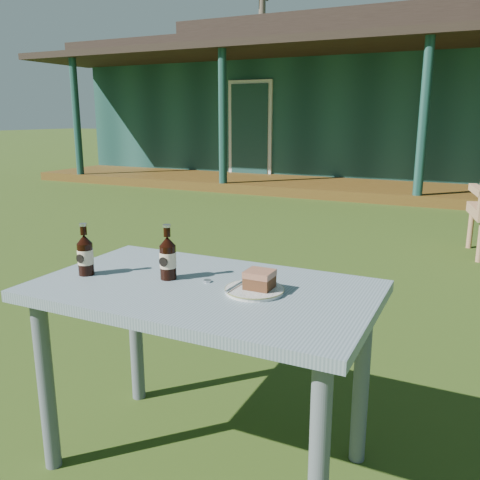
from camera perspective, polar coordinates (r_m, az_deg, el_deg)
The scene contains 10 objects.
ground at distance 3.45m, azimuth 9.46°, elevation -8.62°, with size 80.00×80.00×0.00m, color #334916.
pavilion at distance 12.50m, azimuth 22.38°, elevation 14.15°, with size 15.80×8.30×3.45m.
tree_left at distance 22.75m, azimuth 2.50°, elevation 23.73°, with size 0.28×0.28×10.50m, color brown.
cafe_table at distance 1.84m, azimuth -4.07°, elevation -8.10°, with size 1.20×0.70×0.72m.
plate at distance 1.74m, azimuth 1.65°, elevation -5.63°, with size 0.20×0.20×0.01m.
cake_slice at distance 1.73m, azimuth 2.21°, elevation -4.43°, with size 0.09×0.09×0.06m.
fork at distance 1.75m, azimuth -0.44°, elevation -5.18°, with size 0.01×0.14×0.00m, color silver.
cola_bottle_near at distance 1.87m, azimuth -8.11°, elevation -1.94°, with size 0.06×0.06×0.20m.
cola_bottle_far at distance 1.99m, azimuth -16.99°, elevation -1.56°, with size 0.06×0.06×0.20m.
bottle_cap at distance 1.84m, azimuth -3.69°, elevation -4.61°, with size 0.03×0.03×0.01m, color silver.
Camera 1 is at (0.85, -3.08, 1.30)m, focal length 38.00 mm.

